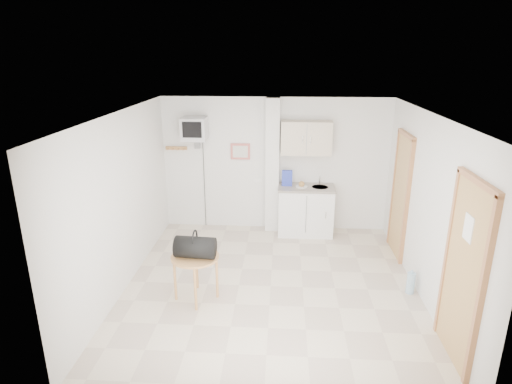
# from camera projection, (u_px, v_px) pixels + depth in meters

# --- Properties ---
(ground) EXTENTS (4.50, 4.50, 0.00)m
(ground) POSITION_uv_depth(u_px,v_px,m) (271.00, 286.00, 6.25)
(ground) COLOR beige
(ground) RESTS_ON ground
(room_envelope) EXTENTS (4.24, 4.54, 2.55)m
(room_envelope) POSITION_uv_depth(u_px,v_px,m) (290.00, 184.00, 5.84)
(room_envelope) COLOR white
(room_envelope) RESTS_ON ground
(kitchenette) EXTENTS (1.03, 0.58, 2.10)m
(kitchenette) POSITION_uv_depth(u_px,v_px,m) (306.00, 192.00, 7.86)
(kitchenette) COLOR white
(kitchenette) RESTS_ON ground
(crt_television) EXTENTS (0.44, 0.45, 2.15)m
(crt_television) POSITION_uv_depth(u_px,v_px,m) (195.00, 130.00, 7.65)
(crt_television) COLOR slate
(crt_television) RESTS_ON ground
(round_table) EXTENTS (0.65, 0.65, 0.65)m
(round_table) POSITION_uv_depth(u_px,v_px,m) (195.00, 261.00, 5.77)
(round_table) COLOR #BA7646
(round_table) RESTS_ON ground
(duffel_bag) EXTENTS (0.55, 0.33, 0.39)m
(duffel_bag) POSITION_uv_depth(u_px,v_px,m) (195.00, 247.00, 5.66)
(duffel_bag) COLOR black
(duffel_bag) RESTS_ON round_table
(water_bottle) EXTENTS (0.12, 0.12, 0.35)m
(water_bottle) POSITION_uv_depth(u_px,v_px,m) (411.00, 283.00, 6.03)
(water_bottle) COLOR #95BACF
(water_bottle) RESTS_ON ground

